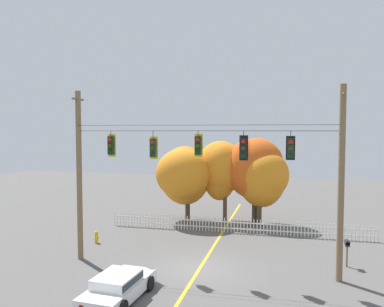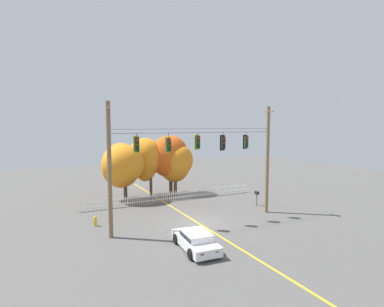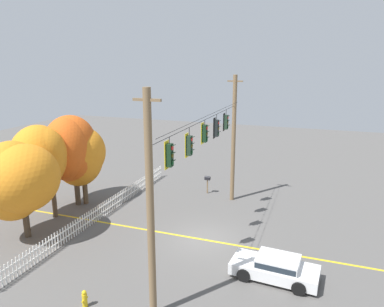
# 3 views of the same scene
# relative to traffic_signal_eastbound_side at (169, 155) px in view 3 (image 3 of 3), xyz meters

# --- Properties ---
(ground) EXTENTS (80.00, 80.00, 0.00)m
(ground) POSITION_rel_traffic_signal_eastbound_side_xyz_m (4.86, -0.01, -6.32)
(ground) COLOR #565451
(lane_centerline_stripe) EXTENTS (0.16, 36.00, 0.01)m
(lane_centerline_stripe) POSITION_rel_traffic_signal_eastbound_side_xyz_m (4.86, -0.01, -6.32)
(lane_centerline_stripe) COLOR gold
(lane_centerline_stripe) RESTS_ON ground
(signal_support_span) EXTENTS (13.84, 1.10, 9.26)m
(signal_support_span) POSITION_rel_traffic_signal_eastbound_side_xyz_m (4.86, -0.01, -1.62)
(signal_support_span) COLOR brown
(signal_support_span) RESTS_ON ground
(traffic_signal_eastbound_side) EXTENTS (0.43, 0.38, 1.40)m
(traffic_signal_eastbound_side) POSITION_rel_traffic_signal_eastbound_side_xyz_m (0.00, 0.00, 0.00)
(traffic_signal_eastbound_side) COLOR black
(traffic_signal_southbound_primary) EXTENTS (0.43, 0.38, 1.48)m
(traffic_signal_southbound_primary) POSITION_rel_traffic_signal_eastbound_side_xyz_m (2.38, -0.00, -0.10)
(traffic_signal_southbound_primary) COLOR black
(traffic_signal_westbound_side) EXTENTS (0.43, 0.38, 1.33)m
(traffic_signal_westbound_side) POSITION_rel_traffic_signal_eastbound_side_xyz_m (4.78, -0.00, 0.04)
(traffic_signal_westbound_side) COLOR black
(traffic_signal_northbound_secondary) EXTENTS (0.43, 0.38, 1.47)m
(traffic_signal_northbound_secondary) POSITION_rel_traffic_signal_eastbound_side_xyz_m (7.07, 0.00, -0.06)
(traffic_signal_northbound_secondary) COLOR black
(traffic_signal_northbound_primary) EXTENTS (0.43, 0.38, 1.41)m
(traffic_signal_northbound_primary) POSITION_rel_traffic_signal_eastbound_side_xyz_m (9.31, -0.00, -0.04)
(traffic_signal_northbound_primary) COLOR black
(white_picket_fence) EXTENTS (18.24, 0.06, 1.02)m
(white_picket_fence) POSITION_rel_traffic_signal_eastbound_side_xyz_m (5.79, 7.39, -5.81)
(white_picket_fence) COLOR white
(white_picket_fence) RESTS_ON ground
(autumn_maple_near_fence) EXTENTS (4.23, 4.27, 5.87)m
(autumn_maple_near_fence) POSITION_rel_traffic_signal_eastbound_side_xyz_m (1.39, 9.93, -2.65)
(autumn_maple_near_fence) COLOR #473828
(autumn_maple_near_fence) RESTS_ON ground
(autumn_maple_mid) EXTENTS (3.80, 3.33, 6.29)m
(autumn_maple_mid) POSITION_rel_traffic_signal_eastbound_side_xyz_m (4.14, 10.84, -2.19)
(autumn_maple_mid) COLOR brown
(autumn_maple_mid) RESTS_ON ground
(autumn_oak_far_east) EXTENTS (4.26, 3.62, 6.53)m
(autumn_oak_far_east) POSITION_rel_traffic_signal_eastbound_side_xyz_m (6.80, 10.56, -2.22)
(autumn_oak_far_east) COLOR #473828
(autumn_oak_far_east) RESTS_ON ground
(autumn_maple_far_west) EXTENTS (3.84, 3.59, 5.74)m
(autumn_maple_far_west) POSITION_rel_traffic_signal_eastbound_side_xyz_m (7.41, 10.30, -2.68)
(autumn_maple_far_west) COLOR brown
(autumn_maple_far_west) RESTS_ON ground
(parked_car) EXTENTS (2.11, 4.21, 1.15)m
(parked_car) POSITION_rel_traffic_signal_eastbound_side_xyz_m (2.35, -4.40, -5.72)
(parked_car) COLOR white
(parked_car) RESTS_ON ground
(fire_hydrant) EXTENTS (0.38, 0.22, 0.77)m
(fire_hydrant) POSITION_rel_traffic_signal_eastbound_side_xyz_m (-2.49, 2.93, -5.94)
(fire_hydrant) COLOR gold
(fire_hydrant) RESTS_ON ground
(roadside_mailbox) EXTENTS (0.25, 0.44, 1.42)m
(roadside_mailbox) POSITION_rel_traffic_signal_eastbound_side_xyz_m (12.28, 2.14, -5.16)
(roadside_mailbox) COLOR brown
(roadside_mailbox) RESTS_ON ground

